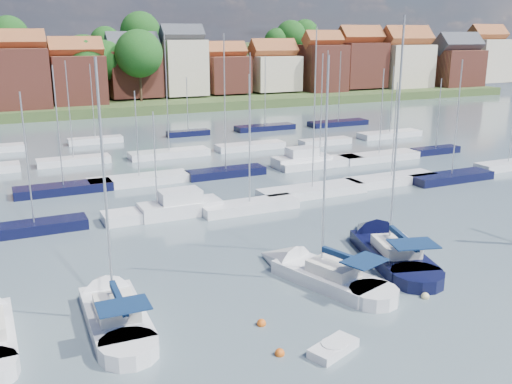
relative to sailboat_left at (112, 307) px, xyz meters
name	(u,v)px	position (x,y,z in m)	size (l,w,h in m)	color
ground	(172,163)	(14.31, 35.60, -0.36)	(260.00, 260.00, 0.00)	#495963
sailboat_left	(112,307)	(0.00, 0.00, 0.00)	(3.27, 11.33, 15.30)	silver
sailboat_centre	(312,272)	(12.68, -0.48, 0.00)	(6.19, 11.53, 15.19)	silver
sailboat_navy	(383,246)	(19.68, 1.37, -0.01)	(6.74, 13.28, 17.72)	black
tender	(333,348)	(9.07, -8.73, -0.13)	(2.94, 2.11, 0.58)	silver
buoy_b	(280,355)	(6.56, -7.85, -0.36)	(0.49, 0.49, 0.49)	#D85914
buoy_c	(261,325)	(7.03, -4.79, -0.36)	(0.50, 0.50, 0.50)	#D85914
buoy_d	(425,298)	(17.25, -5.96, -0.36)	(0.49, 0.49, 0.49)	beige
buoy_e	(325,252)	(15.72, 2.81, -0.36)	(0.42, 0.42, 0.42)	#D85914
marina_field	(200,166)	(16.22, 30.75, 0.08)	(79.62, 41.41, 15.93)	silver
far_shore_town	(76,75)	(16.54, 128.27, 4.25)	(212.46, 90.00, 22.27)	#394C26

